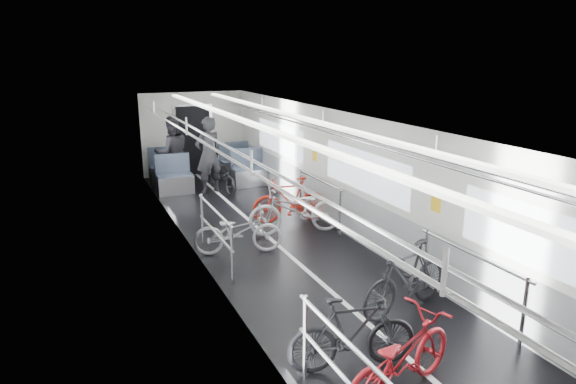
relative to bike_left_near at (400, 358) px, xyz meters
The scene contains 10 objects.
car_shell 5.80m from the bike_left_near, 85.00° to the left, with size 3.02×14.01×2.41m.
bike_left_near is the anchor object (origin of this frame).
bike_left_mid 0.64m from the bike_left_near, 109.67° to the left, with size 0.43×1.51×0.91m, color black.
bike_left_far 4.47m from the bike_left_near, 93.76° to the left, with size 0.55×1.58×0.83m, color #B6B5BB.
bike_right_near 1.88m from the bike_left_near, 52.04° to the left, with size 0.47×1.66×1.00m, color black.
bike_right_mid 5.08m from the bike_left_near, 77.66° to the left, with size 0.67×1.91×1.01m, color #B2B2B7.
bike_right_far 5.83m from the bike_left_near, 77.47° to the left, with size 0.46×1.62×0.97m, color red.
bike_aisle 8.63m from the bike_left_near, 85.67° to the left, with size 0.54×1.54×0.81m, color black.
person_standing 8.73m from the bike_left_near, 87.78° to the left, with size 0.71×0.47×1.95m, color black.
person_seated 9.57m from the bike_left_near, 92.48° to the left, with size 0.93×0.72×1.91m, color #2A282F.
Camera 1 is at (-3.43, -7.77, 3.49)m, focal length 32.00 mm.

